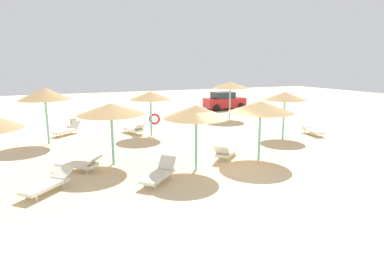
{
  "coord_description": "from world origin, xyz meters",
  "views": [
    {
      "loc": [
        -6.14,
        -11.17,
        4.31
      ],
      "look_at": [
        0.0,
        3.0,
        1.2
      ],
      "focal_mm": 29.35,
      "sensor_mm": 36.0,
      "label": 1
    }
  ],
  "objects_px": {
    "parasol_5": "(261,107)",
    "lounger_5": "(226,152)",
    "parasol_4": "(111,109)",
    "bench_0": "(73,122)",
    "parasol_1": "(45,94)",
    "parked_car": "(224,101)",
    "lounger_1": "(68,130)",
    "lounger_6": "(159,174)",
    "parasol_7": "(230,85)",
    "parasol_6": "(196,112)",
    "parasol_2": "(285,96)",
    "parasol_3": "(151,96)",
    "lounger_2": "(312,129)",
    "lounger_3": "(134,129)",
    "lounger_0": "(48,183)",
    "lounger_4": "(80,164)"
  },
  "relations": [
    {
      "from": "parasol_5",
      "to": "lounger_5",
      "type": "xyz_separation_m",
      "value": [
        -1.37,
        0.67,
        -2.13
      ]
    },
    {
      "from": "parasol_4",
      "to": "bench_0",
      "type": "relative_size",
      "value": 1.89
    },
    {
      "from": "parasol_1",
      "to": "parked_car",
      "type": "height_order",
      "value": "parasol_1"
    },
    {
      "from": "lounger_1",
      "to": "lounger_6",
      "type": "relative_size",
      "value": 1.02
    },
    {
      "from": "parasol_7",
      "to": "lounger_5",
      "type": "distance_m",
      "value": 11.41
    },
    {
      "from": "parasol_1",
      "to": "parasol_7",
      "type": "bearing_deg",
      "value": 13.24
    },
    {
      "from": "parasol_5",
      "to": "parasol_6",
      "type": "xyz_separation_m",
      "value": [
        -3.35,
        -0.31,
        0.01
      ]
    },
    {
      "from": "parasol_2",
      "to": "parasol_3",
      "type": "relative_size",
      "value": 1.0
    },
    {
      "from": "lounger_6",
      "to": "parasol_7",
      "type": "bearing_deg",
      "value": 49.65
    },
    {
      "from": "parasol_5",
      "to": "lounger_2",
      "type": "bearing_deg",
      "value": 26.15
    },
    {
      "from": "parasol_7",
      "to": "lounger_1",
      "type": "bearing_deg",
      "value": -174.78
    },
    {
      "from": "parasol_4",
      "to": "lounger_2",
      "type": "relative_size",
      "value": 1.44
    },
    {
      "from": "lounger_3",
      "to": "bench_0",
      "type": "bearing_deg",
      "value": 132.3
    },
    {
      "from": "lounger_6",
      "to": "parasol_5",
      "type": "bearing_deg",
      "value": 10.9
    },
    {
      "from": "parasol_2",
      "to": "lounger_0",
      "type": "height_order",
      "value": "parasol_2"
    },
    {
      "from": "lounger_1",
      "to": "lounger_5",
      "type": "bearing_deg",
      "value": -51.86
    },
    {
      "from": "parasol_5",
      "to": "parked_car",
      "type": "distance_m",
      "value": 16.68
    },
    {
      "from": "parasol_2",
      "to": "lounger_4",
      "type": "xyz_separation_m",
      "value": [
        -11.79,
        -1.68,
        -2.19
      ]
    },
    {
      "from": "parasol_7",
      "to": "lounger_6",
      "type": "relative_size",
      "value": 1.7
    },
    {
      "from": "lounger_5",
      "to": "lounger_4",
      "type": "bearing_deg",
      "value": 172.94
    },
    {
      "from": "parasol_1",
      "to": "lounger_5",
      "type": "height_order",
      "value": "parasol_1"
    },
    {
      "from": "lounger_0",
      "to": "lounger_3",
      "type": "distance_m",
      "value": 9.5
    },
    {
      "from": "parasol_3",
      "to": "bench_0",
      "type": "height_order",
      "value": "parasol_3"
    },
    {
      "from": "parasol_7",
      "to": "parked_car",
      "type": "xyz_separation_m",
      "value": [
        2.27,
        4.99,
        -1.91
      ]
    },
    {
      "from": "parasol_2",
      "to": "lounger_1",
      "type": "bearing_deg",
      "value": 153.54
    },
    {
      "from": "lounger_5",
      "to": "parasol_1",
      "type": "bearing_deg",
      "value": 140.17
    },
    {
      "from": "lounger_1",
      "to": "lounger_6",
      "type": "xyz_separation_m",
      "value": [
        2.82,
        -10.09,
        0.0
      ]
    },
    {
      "from": "parasol_1",
      "to": "parked_car",
      "type": "bearing_deg",
      "value": 27.43
    },
    {
      "from": "lounger_4",
      "to": "lounger_2",
      "type": "bearing_deg",
      "value": 6.44
    },
    {
      "from": "parasol_6",
      "to": "lounger_2",
      "type": "bearing_deg",
      "value": 19.35
    },
    {
      "from": "parasol_1",
      "to": "lounger_4",
      "type": "xyz_separation_m",
      "value": [
        1.23,
        -5.61,
        -2.46
      ]
    },
    {
      "from": "parasol_2",
      "to": "lounger_0",
      "type": "bearing_deg",
      "value": -164.71
    },
    {
      "from": "lounger_6",
      "to": "parasol_4",
      "type": "bearing_deg",
      "value": 112.94
    },
    {
      "from": "parasol_4",
      "to": "parasol_5",
      "type": "relative_size",
      "value": 0.96
    },
    {
      "from": "lounger_5",
      "to": "lounger_0",
      "type": "bearing_deg",
      "value": -172.04
    },
    {
      "from": "lounger_4",
      "to": "bench_0",
      "type": "relative_size",
      "value": 1.24
    },
    {
      "from": "lounger_0",
      "to": "bench_0",
      "type": "distance_m",
      "value": 12.02
    },
    {
      "from": "parasol_5",
      "to": "parasol_3",
      "type": "bearing_deg",
      "value": 115.99
    },
    {
      "from": "lounger_0",
      "to": "parked_car",
      "type": "relative_size",
      "value": 0.45
    },
    {
      "from": "parasol_2",
      "to": "parked_car",
      "type": "distance_m",
      "value": 12.48
    },
    {
      "from": "parasol_4",
      "to": "lounger_2",
      "type": "xyz_separation_m",
      "value": [
        12.57,
        1.19,
        -2.15
      ]
    },
    {
      "from": "parasol_4",
      "to": "lounger_6",
      "type": "relative_size",
      "value": 1.63
    },
    {
      "from": "bench_0",
      "to": "lounger_6",
      "type": "bearing_deg",
      "value": -79.32
    },
    {
      "from": "lounger_3",
      "to": "lounger_4",
      "type": "height_order",
      "value": "lounger_4"
    },
    {
      "from": "bench_0",
      "to": "parked_car",
      "type": "bearing_deg",
      "value": 14.53
    },
    {
      "from": "parasol_2",
      "to": "bench_0",
      "type": "bearing_deg",
      "value": 143.86
    },
    {
      "from": "parasol_1",
      "to": "parasol_3",
      "type": "height_order",
      "value": "parasol_1"
    },
    {
      "from": "parasol_5",
      "to": "parasol_7",
      "type": "distance_m",
      "value": 11.12
    },
    {
      "from": "parasol_5",
      "to": "lounger_0",
      "type": "height_order",
      "value": "parasol_5"
    },
    {
      "from": "lounger_6",
      "to": "lounger_1",
      "type": "bearing_deg",
      "value": 105.64
    }
  ]
}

